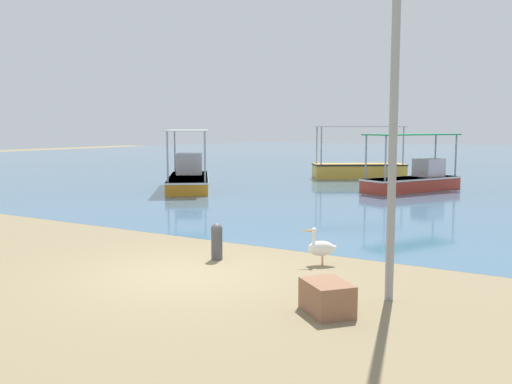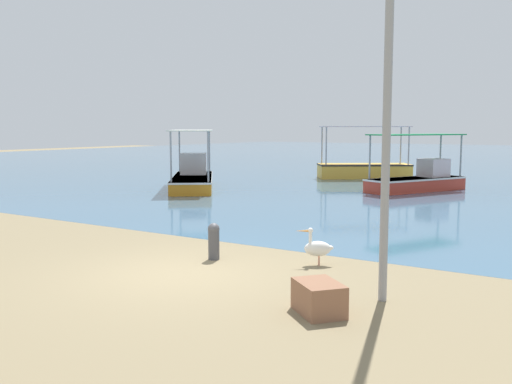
{
  "view_description": "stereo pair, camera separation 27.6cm",
  "coord_description": "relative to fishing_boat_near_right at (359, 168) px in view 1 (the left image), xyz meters",
  "views": [
    {
      "loc": [
        6.96,
        -8.68,
        2.87
      ],
      "look_at": [
        -1.45,
        5.09,
        1.05
      ],
      "focal_mm": 40.0,
      "sensor_mm": 36.0,
      "label": 1
    },
    {
      "loc": [
        7.2,
        -8.53,
        2.87
      ],
      "look_at": [
        -1.45,
        5.09,
        1.05
      ],
      "focal_mm": 40.0,
      "sensor_mm": 36.0,
      "label": 2
    }
  ],
  "objects": [
    {
      "name": "fishing_boat_near_right",
      "position": [
        0.0,
        0.0,
        0.0
      ],
      "size": [
        5.29,
        4.44,
        2.96
      ],
      "color": "gold",
      "rests_on": "harbor_water"
    },
    {
      "name": "mooring_bollard",
      "position": [
        4.88,
        -20.99,
        -0.15
      ],
      "size": [
        0.26,
        0.26,
        0.81
      ],
      "color": "#47474C",
      "rests_on": "ground"
    },
    {
      "name": "ground",
      "position": [
        5.03,
        -22.31,
        -0.58
      ],
      "size": [
        120.0,
        120.0,
        0.0
      ],
      "primitive_type": "plane",
      "color": "#817151"
    },
    {
      "name": "cargo_crate",
      "position": [
        8.45,
        -23.07,
        -0.33
      ],
      "size": [
        1.04,
        1.01,
        0.5
      ],
      "primitive_type": "cube",
      "rotation": [
        0.0,
        0.0,
        2.44
      ],
      "color": "#8C5D43",
      "rests_on": "ground"
    },
    {
      "name": "pelican",
      "position": [
        7.04,
        -20.26,
        -0.21
      ],
      "size": [
        0.72,
        0.55,
        0.8
      ],
      "color": "#E0997A",
      "rests_on": "ground"
    },
    {
      "name": "fishing_boat_far_left",
      "position": [
        -4.94,
        -9.46,
        0.04
      ],
      "size": [
        5.35,
        6.31,
        2.76
      ],
      "color": "orange",
      "rests_on": "harbor_water"
    },
    {
      "name": "lamp_post",
      "position": [
        9.05,
        -21.89,
        3.1
      ],
      "size": [
        0.28,
        0.28,
        6.64
      ],
      "color": "gray",
      "rests_on": "ground"
    },
    {
      "name": "fishing_boat_near_left",
      "position": [
        4.62,
        -4.97,
        -0.0
      ],
      "size": [
        3.6,
        5.19,
        2.58
      ],
      "color": "#BE3A29",
      "rests_on": "harbor_water"
    }
  ]
}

